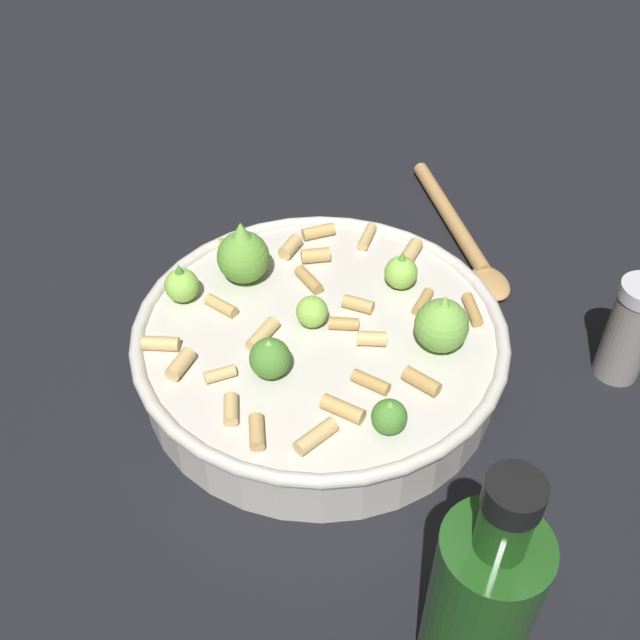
# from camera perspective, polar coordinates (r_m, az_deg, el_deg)

# --- Properties ---
(ground_plane) EXTENTS (2.40, 2.40, 0.00)m
(ground_plane) POSITION_cam_1_polar(r_m,az_deg,el_deg) (0.65, -0.00, -3.99)
(ground_plane) COLOR black
(cooking_pan) EXTENTS (0.31, 0.31, 0.11)m
(cooking_pan) POSITION_cam_1_polar(r_m,az_deg,el_deg) (0.62, -0.03, -1.85)
(cooking_pan) COLOR beige
(cooking_pan) RESTS_ON ground
(pepper_shaker) EXTENTS (0.04, 0.04, 0.10)m
(pepper_shaker) POSITION_cam_1_polar(r_m,az_deg,el_deg) (0.67, 22.61, -0.75)
(pepper_shaker) COLOR gray
(pepper_shaker) RESTS_ON ground
(olive_oil_bottle) EXTENTS (0.06, 0.06, 0.19)m
(olive_oil_bottle) POSITION_cam_1_polar(r_m,az_deg,el_deg) (0.45, 12.11, -20.50)
(olive_oil_bottle) COLOR #1E4C19
(olive_oil_bottle) RESTS_ON ground
(wooden_spoon) EXTENTS (0.21, 0.15, 0.02)m
(wooden_spoon) POSITION_cam_1_polar(r_m,az_deg,el_deg) (0.80, 10.74, 6.38)
(wooden_spoon) COLOR #B2844C
(wooden_spoon) RESTS_ON ground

